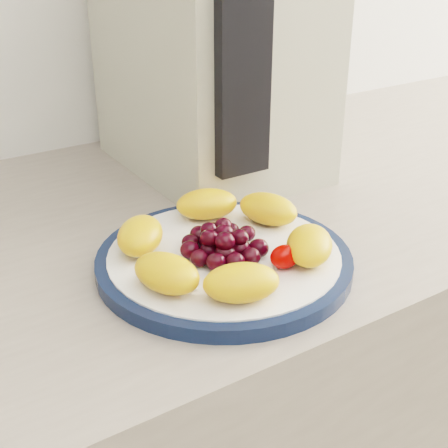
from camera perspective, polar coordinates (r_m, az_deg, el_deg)
plate_rim at (r=0.65m, az=0.00°, el=-3.38°), size 0.26×0.26×0.01m
plate_face at (r=0.64m, az=0.00°, el=-3.30°), size 0.24×0.24×0.02m
appliance_body at (r=0.86m, az=-1.30°, el=17.35°), size 0.22×0.31×0.38m
appliance_panel at (r=0.70m, az=1.69°, el=15.68°), size 0.07×0.02×0.28m
fruit_plate at (r=0.63m, az=0.14°, el=-1.50°), size 0.23×0.23×0.03m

